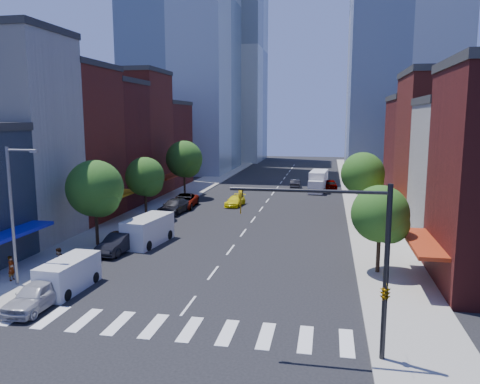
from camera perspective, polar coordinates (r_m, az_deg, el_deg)
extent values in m
plane|color=black|center=(28.49, -6.30, -13.61)|extent=(220.00, 220.00, 0.00)
cube|color=gray|center=(69.08, -6.54, -0.09)|extent=(5.00, 120.00, 0.15)
cube|color=gray|center=(66.17, 14.62, -0.72)|extent=(5.00, 120.00, 0.15)
cube|color=silver|center=(25.88, -8.31, -16.06)|extent=(19.00, 3.00, 0.01)
cube|color=silver|center=(47.05, -27.24, 5.67)|extent=(12.00, 8.00, 18.00)
cube|color=maroon|center=(54.05, -21.64, 5.27)|extent=(12.00, 9.00, 16.00)
cube|color=#4B1412|center=(61.42, -17.38, 5.40)|extent=(12.00, 8.00, 15.00)
cube|color=maroon|center=(68.98, -14.09, 6.72)|extent=(12.00, 9.00, 17.00)
cube|color=#4B1412|center=(77.79, -11.10, 5.58)|extent=(12.00, 10.00, 13.00)
cube|color=maroon|center=(50.95, 25.74, 4.26)|extent=(12.00, 10.00, 15.00)
cube|color=#4B1412|center=(60.72, 23.28, 4.10)|extent=(12.00, 10.00, 13.00)
cube|color=#9EA5AD|center=(89.99, 19.56, 20.75)|extent=(18.00, 20.00, 60.00)
cube|color=#9EA5AD|center=(124.04, -1.46, 16.92)|extent=(18.00, 18.00, 56.00)
cylinder|color=black|center=(21.86, 17.38, -9.49)|extent=(0.24, 0.24, 8.00)
cylinder|color=black|center=(20.87, 8.27, 0.15)|extent=(7.00, 0.16, 0.16)
imported|color=gold|center=(21.31, 0.14, -1.21)|extent=(0.22, 0.18, 1.10)
imported|color=gold|center=(22.12, 17.28, -11.46)|extent=(0.48, 2.24, 0.90)
cylinder|color=slate|center=(33.40, -26.03, -2.76)|extent=(0.20, 0.20, 9.00)
cylinder|color=slate|center=(32.27, -25.13, 4.64)|extent=(2.00, 0.14, 0.14)
cube|color=slate|center=(31.75, -23.80, 4.58)|extent=(0.50, 0.25, 0.18)
cylinder|color=black|center=(41.91, -17.08, -3.54)|extent=(0.28, 0.28, 3.92)
sphere|color=#204A15|center=(41.39, -17.27, 0.43)|extent=(4.80, 4.80, 4.80)
sphere|color=#204A15|center=(40.96, -16.68, -0.62)|extent=(3.36, 3.36, 3.36)
cylinder|color=black|center=(51.71, -11.42, -1.15)|extent=(0.28, 0.28, 3.64)
sphere|color=#204A15|center=(51.31, -11.51, 1.86)|extent=(4.20, 4.20, 4.20)
sphere|color=#204A15|center=(50.89, -10.99, 1.08)|extent=(2.94, 2.94, 2.94)
cylinder|color=black|center=(64.69, -6.77, 1.24)|extent=(0.28, 0.28, 4.20)
sphere|color=#204A15|center=(64.34, -6.82, 4.02)|extent=(5.00, 5.00, 5.00)
sphere|color=#204A15|center=(63.95, -6.38, 3.32)|extent=(3.50, 3.50, 3.50)
cylinder|color=black|center=(34.53, 16.52, -6.65)|extent=(0.28, 0.28, 3.36)
sphere|color=#204A15|center=(33.95, 16.71, -2.55)|extent=(4.00, 4.00, 4.00)
sphere|color=#204A15|center=(33.85, 17.73, -3.67)|extent=(2.80, 2.80, 2.80)
cylinder|color=black|center=(51.99, 14.60, -1.05)|extent=(0.28, 0.28, 3.92)
sphere|color=#204A15|center=(51.58, 14.73, 2.17)|extent=(4.60, 4.60, 4.60)
sphere|color=#204A15|center=(51.41, 15.39, 1.33)|extent=(3.22, 3.22, 3.22)
imported|color=#A9A8AD|center=(30.09, -23.58, -11.46)|extent=(1.93, 4.67, 1.58)
imported|color=black|center=(39.78, -14.61, -6.05)|extent=(2.14, 4.95, 1.59)
imported|color=#999999|center=(57.98, -6.85, -1.09)|extent=(3.11, 6.12, 1.66)
imported|color=black|center=(54.52, -8.02, -1.76)|extent=(2.88, 5.87, 1.64)
cube|color=silver|center=(32.31, -20.15, -9.45)|extent=(2.10, 4.86, 2.01)
cube|color=black|center=(30.80, -22.05, -9.91)|extent=(1.81, 1.03, 0.86)
cylinder|color=black|center=(31.74, -23.05, -11.24)|extent=(0.27, 0.74, 0.73)
cylinder|color=black|center=(30.79, -20.39, -11.70)|extent=(0.27, 0.74, 0.73)
cylinder|color=black|center=(34.26, -19.82, -9.56)|extent=(0.27, 0.74, 0.73)
cylinder|color=black|center=(33.38, -17.29, -9.92)|extent=(0.27, 0.74, 0.73)
cube|color=silver|center=(41.88, -11.13, -4.61)|extent=(2.98, 5.92, 2.38)
cube|color=black|center=(39.99, -12.65, -4.81)|extent=(2.23, 1.40, 1.02)
cylinder|color=black|center=(40.97, -13.67, -6.15)|extent=(0.39, 0.89, 0.86)
cylinder|color=black|center=(39.96, -11.16, -6.45)|extent=(0.39, 0.89, 0.86)
cylinder|color=black|center=(44.19, -11.04, -4.95)|extent=(0.39, 0.89, 0.86)
cylinder|color=black|center=(43.25, -8.66, -5.19)|extent=(0.39, 0.89, 0.86)
imported|color=#F8EA0D|center=(58.67, -0.59, -1.09)|extent=(2.26, 4.55, 1.27)
imported|color=black|center=(74.08, 6.76, 1.01)|extent=(1.59, 4.25, 1.39)
imported|color=#999999|center=(73.09, 10.90, 0.90)|extent=(2.49, 5.01, 1.64)
cube|color=silver|center=(71.73, 9.56, 1.35)|extent=(2.81, 6.33, 3.03)
cube|color=silver|center=(68.25, 9.21, 0.57)|extent=(2.23, 1.88, 1.89)
cylinder|color=black|center=(69.21, 8.42, 0.19)|extent=(0.36, 0.87, 0.85)
cylinder|color=black|center=(68.98, 10.13, 0.11)|extent=(0.36, 0.87, 0.85)
cylinder|color=black|center=(73.40, 8.85, 0.68)|extent=(0.36, 0.87, 0.85)
cylinder|color=black|center=(73.18, 10.47, 0.61)|extent=(0.36, 0.87, 0.85)
imported|color=#999999|center=(35.21, -26.09, -8.33)|extent=(0.44, 0.64, 1.68)
imported|color=#999999|center=(35.39, -21.24, -7.82)|extent=(0.70, 0.90, 1.82)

